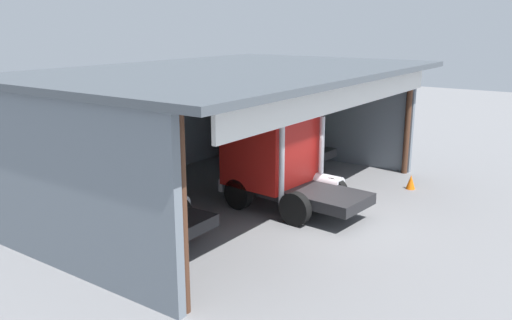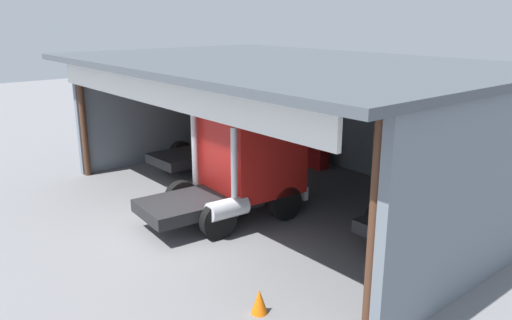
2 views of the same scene
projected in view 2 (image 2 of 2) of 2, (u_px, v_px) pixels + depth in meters
ground_plane at (175, 231)px, 14.81m from camera, size 80.00×80.00×0.00m
workshop_shed at (302, 99)px, 17.04m from camera, size 14.95×9.93×4.77m
truck_orange_center_bay at (228, 126)px, 20.96m from camera, size 2.81×4.95×3.34m
truck_red_yard_outside at (244, 154)px, 15.57m from camera, size 2.85×5.18×3.74m
truck_green_right_bay at (444, 172)px, 13.98m from camera, size 2.50×4.23×3.66m
oil_drum at (303, 154)px, 21.35m from camera, size 0.58×0.58×0.90m
tool_cart at (317, 156)px, 20.89m from camera, size 0.90×0.60×1.00m
traffic_cone at (259, 301)px, 10.62m from camera, size 0.36×0.36×0.56m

